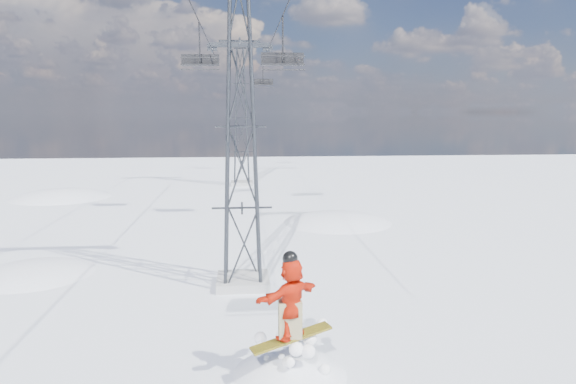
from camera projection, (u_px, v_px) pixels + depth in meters
name	position (u px, v px, depth m)	size (l,w,h in m)	color
snow_terrain	(155.00, 365.00, 31.88)	(39.00, 37.00, 22.00)	white
lift_tower_near	(241.00, 128.00, 17.03)	(5.20, 1.80, 11.43)	#999999
lift_tower_far	(241.00, 118.00, 41.63)	(5.20, 1.80, 11.43)	#999999
haul_cables	(240.00, 20.00, 27.52)	(4.46, 51.00, 0.06)	black
lift_chair_mid	(283.00, 60.00, 26.53)	(2.23, 0.64, 2.76)	black
lift_chair_far	(200.00, 61.00, 28.33)	(2.09, 0.60, 2.59)	black
lift_chair_extra	(263.00, 82.00, 50.23)	(2.01, 0.58, 2.49)	black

